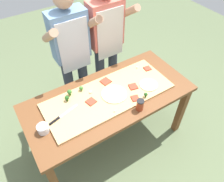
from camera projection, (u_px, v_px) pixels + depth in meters
The scene contains 22 objects.
ground_plane at pixel (110, 138), 2.78m from camera, with size 8.00×8.00×0.00m, color #60704C.
prep_table at pixel (109, 103), 2.28m from camera, with size 1.73×0.80×0.79m.
cutting_board at pixel (109, 95), 2.20m from camera, with size 1.32×0.53×0.02m, color tan.
chefs_knife at pixel (60, 117), 1.99m from camera, with size 0.32×0.10×0.02m.
pizza_whole_white_garlic at pixel (149, 85), 2.28m from camera, with size 0.19×0.19×0.02m.
pizza_whole_cheese_artichoke at pixel (114, 94), 2.19m from camera, with size 0.26×0.26×0.02m.
pizza_slice_near_left at pixel (133, 87), 2.26m from camera, with size 0.09×0.09×0.01m, color #BC3D28.
pizza_slice_far_left at pixel (106, 81), 2.32m from camera, with size 0.10×0.10×0.01m, color #BC3D28.
pizza_slice_center at pixel (91, 102), 2.12m from camera, with size 0.08×0.08×0.01m, color #BC3D28.
pizza_slice_far_right at pixel (135, 98), 2.15m from camera, with size 0.07×0.07×0.01m, color #BC3D28.
pizza_slice_near_right at pixel (147, 68), 2.47m from camera, with size 0.07×0.07×0.01m, color #BC3D28.
broccoli_floret_front_left at pixel (146, 95), 2.15m from camera, with size 0.04×0.04×0.05m.
broccoli_floret_center_right at pixel (69, 92), 2.16m from camera, with size 0.05×0.05×0.07m.
broccoli_floret_center_left at pixel (67, 98), 2.11m from camera, with size 0.04×0.04×0.06m.
broccoli_floret_back_left at pixel (81, 88), 2.21m from camera, with size 0.04×0.04×0.05m.
cheese_crumble_a at pixel (137, 67), 2.48m from camera, with size 0.02×0.02×0.02m, color silver.
cheese_crumble_b at pixel (115, 111), 2.04m from camera, with size 0.01×0.01×0.01m, color silver.
cheese_crumble_c at pixel (91, 92), 2.20m from camera, with size 0.02×0.02×0.02m, color white.
flour_cup at pixel (43, 129), 1.89m from camera, with size 0.10×0.10×0.08m.
sauce_jar at pixel (140, 105), 2.05m from camera, with size 0.07×0.07×0.12m.
cook_left at pixel (72, 50), 2.42m from camera, with size 0.54×0.39×1.67m.
cook_right at pixel (106, 38), 2.59m from camera, with size 0.54×0.39×1.67m.
Camera 1 is at (-0.78, -1.28, 2.42)m, focal length 34.70 mm.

